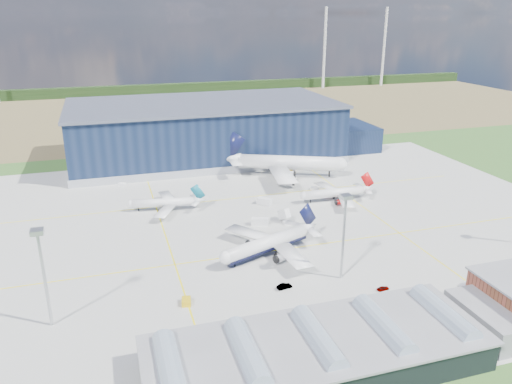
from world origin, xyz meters
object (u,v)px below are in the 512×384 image
object	(u,v)px
gse_tug_b	(186,302)
airliner_navy	(267,236)
light_mast_west	(42,263)
gse_cart_a	(314,189)
airliner_widebody	(289,156)
car_b	(284,286)
airstair	(284,217)
light_mast_center	(344,223)
airliner_regional	(163,198)
car_a	(383,288)
gse_van_c	(468,289)
hangar	(210,132)
gse_van_a	(260,222)
gse_cart_b	(122,185)
gse_tug_c	(290,170)
airliner_red	(335,188)
gse_van_b	(265,201)

from	to	relation	value
gse_tug_b	airliner_navy	bearing A→B (deg)	45.29
light_mast_west	gse_cart_a	world-z (taller)	light_mast_west
airliner_widebody	car_b	world-z (taller)	airliner_widebody
airstair	light_mast_center	bearing A→B (deg)	-101.90
airliner_regional	gse_cart_a	size ratio (longest dim) A/B	9.47
gse_tug_b	car_a	world-z (taller)	gse_tug_b
light_mast_west	gse_van_c	bearing A→B (deg)	-9.45
hangar	airliner_widebody	size ratio (longest dim) A/B	2.69
gse_van_a	gse_cart_b	bearing A→B (deg)	58.98
airliner_navy	airstair	size ratio (longest dim) A/B	7.47
car_a	light_mast_center	bearing A→B (deg)	34.66
airliner_regional	car_b	size ratio (longest dim) A/B	6.90
airliner_navy	gse_van_a	distance (m)	21.86
airliner_widebody	gse_van_c	world-z (taller)	airliner_widebody
airliner_regional	gse_tug_c	xyz separation A→B (m)	(58.13, 29.22, -3.82)
airliner_widebody	car_b	distance (m)	92.28
airliner_red	gse_tug_b	xyz separation A→B (m)	(-63.21, -52.38, -4.15)
airliner_navy	airliner_red	distance (m)	50.34
light_mast_center	gse_cart_a	world-z (taller)	light_mast_center
light_mast_center	airstair	xyz separation A→B (m)	(-1.09, 39.63, -13.90)
airliner_red	car_a	bearing A→B (deg)	76.99
hangar	airliner_navy	size ratio (longest dim) A/B	4.06
light_mast_west	car_a	distance (m)	79.15
gse_van_a	gse_van_c	world-z (taller)	gse_van_c
airliner_navy	hangar	bearing A→B (deg)	-115.00
car_b	gse_tug_b	bearing A→B (deg)	79.60
airstair	gse_van_c	bearing A→B (deg)	-77.36
light_mast_center	car_b	world-z (taller)	light_mast_center
airliner_widebody	airstair	xyz separation A→B (m)	(-18.86, -45.37, -7.25)
gse_tug_b	gse_van_b	xyz separation A→B (m)	(37.84, 56.22, 0.54)
gse_tug_b	airstair	size ratio (longest dim) A/B	0.66
airliner_widebody	car_a	size ratio (longest dim) A/B	17.00
light_mast_center	gse_van_a	xyz separation A→B (m)	(-9.69, 38.87, -14.26)
light_mast_west	car_a	xyz separation A→B (m)	(77.27, -8.54, -14.89)
light_mast_west	airstair	size ratio (longest dim) A/B	4.80
airliner_regional	gse_van_a	size ratio (longest dim) A/B	5.07
airliner_red	gse_tug_c	world-z (taller)	airliner_red
gse_van_b	car_b	xyz separation A→B (m)	(-13.31, -56.41, -0.57)
gse_tug_c	car_a	xyz separation A→B (m)	(-13.10, -98.71, -0.10)
airliner_widebody	gse_tug_c	xyz separation A→B (m)	(2.59, 5.17, -8.14)
light_mast_west	airliner_red	bearing A→B (deg)	29.24
gse_tug_b	gse_van_b	size ratio (longest dim) A/B	0.59
airliner_navy	airliner_red	world-z (taller)	airliner_navy
airliner_regional	gse_tug_c	size ratio (longest dim) A/B	9.34
gse_tug_b	car_b	distance (m)	24.53
light_mast_west	car_b	world-z (taller)	light_mast_west
gse_van_c	hangar	bearing A→B (deg)	-8.09
gse_tug_b	car_a	xyz separation A→B (m)	(47.60, -8.16, -0.14)
airliner_widebody	gse_van_a	bearing A→B (deg)	-96.43
car_a	airliner_regional	bearing A→B (deg)	27.21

